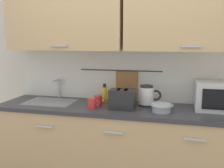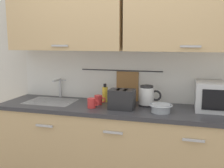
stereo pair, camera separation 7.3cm
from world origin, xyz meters
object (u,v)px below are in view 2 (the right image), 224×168
object	(u,v)px
mug_by_kettle	(92,103)
mug_near_sink	(99,100)
microwave	(221,97)
toaster	(122,99)
dish_soap_bottle	(105,94)
electric_kettle	(147,96)
mixing_bowl	(161,108)

from	to	relation	value
mug_by_kettle	mug_near_sink	bearing A→B (deg)	82.93
microwave	toaster	xyz separation A→B (m)	(-0.91, -0.19, -0.04)
toaster	mug_by_kettle	world-z (taller)	toaster
dish_soap_bottle	mug_near_sink	xyz separation A→B (m)	(-0.03, -0.13, -0.04)
electric_kettle	mixing_bowl	distance (m)	0.27
mixing_bowl	toaster	bearing A→B (deg)	176.12
electric_kettle	mug_near_sink	world-z (taller)	electric_kettle
dish_soap_bottle	mug_near_sink	world-z (taller)	dish_soap_bottle
electric_kettle	mixing_bowl	xyz separation A→B (m)	(0.16, -0.21, -0.06)
dish_soap_bottle	mug_by_kettle	distance (m)	0.29
dish_soap_bottle	electric_kettle	bearing A→B (deg)	-7.35
electric_kettle	dish_soap_bottle	world-z (taller)	electric_kettle
dish_soap_bottle	mixing_bowl	bearing A→B (deg)	-23.55
mug_near_sink	mixing_bowl	size ratio (longest dim) A/B	0.56
microwave	mug_near_sink	xyz separation A→B (m)	(-1.18, -0.08, -0.09)
dish_soap_bottle	mug_near_sink	distance (m)	0.14
electric_kettle	mug_by_kettle	world-z (taller)	electric_kettle
mixing_bowl	toaster	world-z (taller)	toaster
toaster	microwave	bearing A→B (deg)	11.79
mug_near_sink	mixing_bowl	bearing A→B (deg)	-11.94
microwave	mixing_bowl	bearing A→B (deg)	-158.10
microwave	electric_kettle	size ratio (longest dim) A/B	2.03
dish_soap_bottle	microwave	bearing A→B (deg)	-2.73
electric_kettle	mug_by_kettle	distance (m)	0.56
mug_by_kettle	dish_soap_bottle	bearing A→B (deg)	80.47
microwave	mug_by_kettle	xyz separation A→B (m)	(-1.20, -0.23, -0.09)
mixing_bowl	dish_soap_bottle	bearing A→B (deg)	156.45
mug_near_sink	toaster	xyz separation A→B (m)	(0.27, -0.11, 0.05)
microwave	mug_near_sink	size ratio (longest dim) A/B	3.83
mug_near_sink	mug_by_kettle	bearing A→B (deg)	-97.07
mug_by_kettle	microwave	bearing A→B (deg)	10.77
dish_soap_bottle	toaster	bearing A→B (deg)	-44.91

